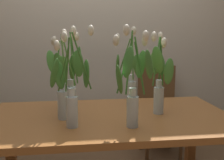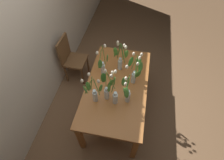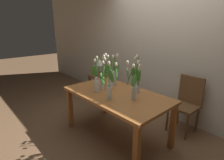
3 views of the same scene
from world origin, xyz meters
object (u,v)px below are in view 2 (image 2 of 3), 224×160
at_px(tulip_vase_0, 107,89).
at_px(tulip_vase_5, 120,58).
at_px(dining_table, 117,88).
at_px(tulip_vase_4, 93,92).
at_px(dining_chair, 71,57).
at_px(tulip_vase_3, 127,92).
at_px(tulip_vase_6, 103,66).
at_px(tulip_vase_1, 114,94).
at_px(tulip_vase_2, 135,71).

xyz_separation_m(tulip_vase_0, tulip_vase_5, (0.57, -0.08, 0.04)).
height_order(dining_table, tulip_vase_4, tulip_vase_4).
distance_m(tulip_vase_5, dining_chair, 1.12).
bearing_deg(tulip_vase_4, tulip_vase_3, -79.49).
relative_size(dining_table, tulip_vase_4, 3.00).
height_order(dining_table, tulip_vase_6, tulip_vase_6).
bearing_deg(tulip_vase_0, dining_chair, 45.92).
bearing_deg(tulip_vase_1, tulip_vase_3, -76.43).
xyz_separation_m(dining_table, tulip_vase_4, (-0.33, 0.26, 0.30)).
bearing_deg(tulip_vase_4, tulip_vase_2, -48.96).
height_order(tulip_vase_1, tulip_vase_6, tulip_vase_6).
bearing_deg(tulip_vase_0, tulip_vase_6, 20.56).
relative_size(tulip_vase_2, dining_chair, 0.63).
height_order(tulip_vase_2, tulip_vase_4, tulip_vase_2).
relative_size(tulip_vase_4, tulip_vase_6, 0.92).
distance_m(tulip_vase_5, tulip_vase_6, 0.28).
bearing_deg(tulip_vase_4, dining_chair, 37.26).
bearing_deg(tulip_vase_3, tulip_vase_1, 103.57).
relative_size(tulip_vase_0, tulip_vase_2, 1.00).
relative_size(tulip_vase_1, tulip_vase_2, 0.96).
bearing_deg(tulip_vase_2, tulip_vase_6, 81.09).
relative_size(tulip_vase_1, tulip_vase_6, 0.96).
bearing_deg(tulip_vase_1, tulip_vase_0, 60.18).
bearing_deg(tulip_vase_3, dining_table, 34.16).
bearing_deg(tulip_vase_5, tulip_vase_4, 159.67).
xyz_separation_m(tulip_vase_1, tulip_vase_6, (0.47, 0.25, -0.00)).
height_order(dining_table, tulip_vase_2, tulip_vase_2).
xyz_separation_m(dining_table, tulip_vase_2, (0.10, -0.24, 0.33)).
relative_size(tulip_vase_0, tulip_vase_4, 1.09).
height_order(tulip_vase_0, tulip_vase_2, tulip_vase_2).
relative_size(tulip_vase_3, dining_chair, 0.62).
xyz_separation_m(tulip_vase_1, dining_chair, (0.92, 0.99, -0.40)).
distance_m(tulip_vase_1, tulip_vase_6, 0.53).
bearing_deg(tulip_vase_3, tulip_vase_5, 17.27).
distance_m(tulip_vase_1, tulip_vase_5, 0.62).
relative_size(tulip_vase_6, dining_chair, 0.63).
bearing_deg(tulip_vase_0, tulip_vase_1, -119.82).
relative_size(tulip_vase_3, tulip_vase_6, 1.00).
relative_size(tulip_vase_5, tulip_vase_6, 0.94).
bearing_deg(tulip_vase_2, dining_chair, 66.59).
bearing_deg(dining_chair, tulip_vase_0, -134.08).
xyz_separation_m(tulip_vase_0, tulip_vase_4, (-0.09, 0.17, 0.01)).
height_order(tulip_vase_0, tulip_vase_5, tulip_vase_0).
distance_m(tulip_vase_3, tulip_vase_5, 0.61).
relative_size(tulip_vase_0, dining_chair, 0.62).
distance_m(tulip_vase_2, tulip_vase_5, 0.34).
relative_size(tulip_vase_2, tulip_vase_5, 1.07).
height_order(tulip_vase_0, tulip_vase_4, tulip_vase_0).
xyz_separation_m(tulip_vase_3, tulip_vase_5, (0.58, 0.18, 0.03)).
distance_m(tulip_vase_0, tulip_vase_4, 0.19).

